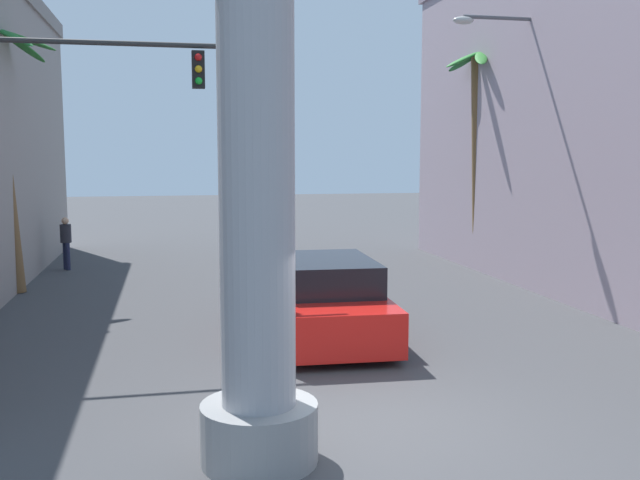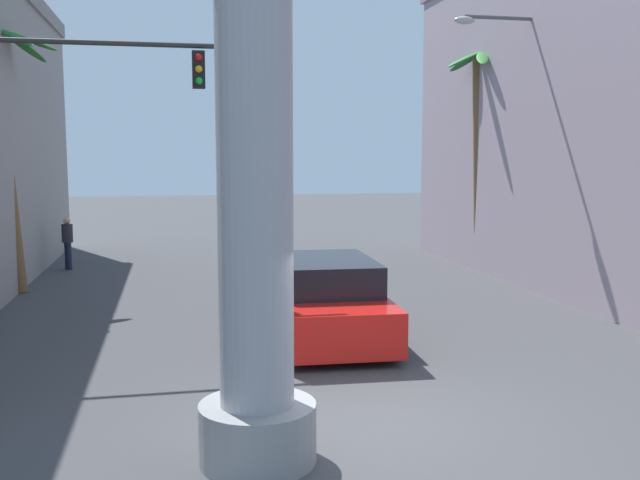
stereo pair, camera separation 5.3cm
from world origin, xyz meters
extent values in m
plane|color=#424244|center=(0.00, 10.00, 0.00)|extent=(91.66, 91.66, 0.00)
cylinder|color=#9E9EA3|center=(-1.69, -0.76, 4.82)|extent=(0.86, 0.86, 9.64)
cylinder|color=gray|center=(-1.69, -0.76, 0.35)|extent=(1.38, 1.38, 0.70)
cylinder|color=#59595E|center=(6.83, 8.80, 3.62)|extent=(0.16, 0.16, 7.25)
cylinder|color=#59595E|center=(5.80, 8.80, 7.10)|extent=(2.04, 0.10, 0.10)
ellipsoid|color=beige|center=(4.78, 8.80, 7.00)|extent=(0.56, 0.28, 0.20)
cylinder|color=#333333|center=(-4.03, 5.35, 5.66)|extent=(5.60, 0.10, 0.10)
cube|color=black|center=(-2.07, 5.35, 5.21)|extent=(0.24, 0.24, 0.70)
sphere|color=red|center=(-2.07, 5.22, 5.43)|extent=(0.14, 0.14, 0.14)
sphere|color=yellow|center=(-2.07, 5.22, 5.21)|extent=(0.14, 0.14, 0.14)
sphere|color=green|center=(-2.07, 5.22, 4.99)|extent=(0.14, 0.14, 0.14)
cylinder|color=black|center=(-0.60, 6.53, 0.32)|extent=(0.25, 0.65, 0.64)
cylinder|color=black|center=(1.32, 6.45, 0.32)|extent=(0.25, 0.65, 0.64)
cylinder|color=black|center=(-0.74, 3.12, 0.32)|extent=(0.25, 0.65, 0.64)
cylinder|color=black|center=(1.17, 3.04, 0.32)|extent=(0.25, 0.65, 0.64)
cube|color=red|center=(0.29, 4.79, 0.56)|extent=(2.22, 4.95, 0.80)
cube|color=black|center=(0.29, 4.79, 1.26)|extent=(1.97, 2.76, 0.60)
cylinder|color=brown|center=(-6.80, 10.89, 3.31)|extent=(0.78, 0.46, 6.63)
ellipsoid|color=#2A772D|center=(-6.12, 10.79, 6.47)|extent=(1.49, 0.58, 0.58)
ellipsoid|color=#28772D|center=(-6.30, 11.17, 6.39)|extent=(1.25, 1.18, 0.83)
ellipsoid|color=#20722D|center=(-6.30, 10.17, 6.44)|extent=(1.30, 1.22, 0.67)
cylinder|color=brown|center=(6.74, 12.08, 3.30)|extent=(0.51, 0.42, 6.61)
ellipsoid|color=#2D5F2D|center=(7.30, 12.11, 6.43)|extent=(1.22, 0.58, 0.64)
ellipsoid|color=#28792D|center=(6.91, 12.57, 6.48)|extent=(0.76, 1.26, 0.52)
ellipsoid|color=#1F632D|center=(6.40, 12.54, 6.46)|extent=(0.88, 1.23, 0.57)
ellipsoid|color=#28792D|center=(6.09, 11.87, 6.45)|extent=(1.23, 0.58, 0.61)
ellipsoid|color=#2F792D|center=(6.47, 11.41, 6.45)|extent=(0.75, 1.23, 0.61)
ellipsoid|color=#2D752D|center=(6.96, 11.43, 6.45)|extent=(0.84, 1.22, 0.61)
cylinder|color=#1E233F|center=(-5.84, 14.46, 0.43)|extent=(0.14, 0.14, 0.86)
cylinder|color=#1E233F|center=(-5.94, 14.64, 0.43)|extent=(0.14, 0.14, 0.86)
cylinder|color=#26262D|center=(-5.89, 14.55, 1.15)|extent=(0.46, 0.46, 0.57)
sphere|color=tan|center=(-5.89, 14.55, 1.54)|extent=(0.22, 0.22, 0.22)
camera|label=1|loc=(-2.64, -8.75, 3.58)|focal=40.00mm
camera|label=2|loc=(-2.59, -8.76, 3.58)|focal=40.00mm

